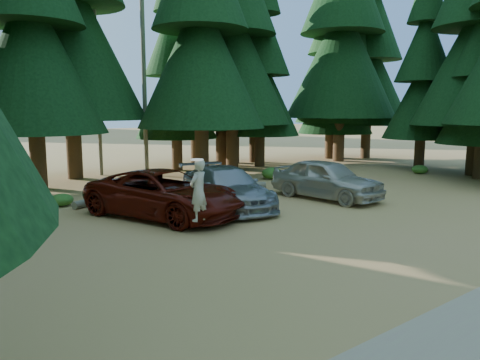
{
  "coord_description": "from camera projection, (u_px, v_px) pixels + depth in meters",
  "views": [
    {
      "loc": [
        -10.85,
        -8.89,
        3.55
      ],
      "look_at": [
        -1.43,
        3.22,
        1.25
      ],
      "focal_mm": 35.0,
      "sensor_mm": 36.0,
      "label": 1
    }
  ],
  "objects": [
    {
      "name": "shrub_edge_east",
      "position": [
        420.0,
        169.0,
        26.34
      ],
      "size": [
        0.88,
        0.88,
        0.49
      ],
      "primitive_type": "ellipsoid",
      "color": "#2D5D1C",
      "rests_on": "ground"
    },
    {
      "name": "shrub_center_right",
      "position": [
        209.0,
        185.0,
        20.65
      ],
      "size": [
        1.02,
        1.02,
        0.56
      ],
      "primitive_type": "ellipsoid",
      "color": "#2D5D1C",
      "rests_on": "ground"
    },
    {
      "name": "red_pickup",
      "position": [
        164.0,
        194.0,
        15.6
      ],
      "size": [
        4.3,
        6.2,
        1.57
      ],
      "primitive_type": "imported",
      "rotation": [
        0.0,
        0.0,
        0.33
      ],
      "color": "#541007",
      "rests_on": "ground"
    },
    {
      "name": "forest_belt_north",
      "position": [
        130.0,
        175.0,
        25.77
      ],
      "size": [
        36.0,
        7.0,
        22.0
      ],
      "primitive_type": null,
      "color": "black",
      "rests_on": "ground"
    },
    {
      "name": "shrub_far_left",
      "position": [
        62.0,
        200.0,
        17.45
      ],
      "size": [
        0.84,
        0.84,
        0.46
      ],
      "primitive_type": "ellipsoid",
      "color": "#2D5D1C",
      "rests_on": "ground"
    },
    {
      "name": "shrub_far_right",
      "position": [
        230.0,
        174.0,
        23.63
      ],
      "size": [
        1.32,
        1.32,
        0.73
      ],
      "primitive_type": "ellipsoid",
      "color": "#2D5D1C",
      "rests_on": "ground"
    },
    {
      "name": "silver_minivan_right",
      "position": [
        326.0,
        179.0,
        18.82
      ],
      "size": [
        2.33,
        4.87,
        1.61
      ],
      "primitive_type": "imported",
      "rotation": [
        0.0,
        0.0,
        0.09
      ],
      "color": "beige",
      "rests_on": "ground"
    },
    {
      "name": "frisbee_player",
      "position": [
        198.0,
        190.0,
        13.25
      ],
      "size": [
        0.75,
        0.62,
        1.77
      ],
      "rotation": [
        0.0,
        0.0,
        3.5
      ],
      "color": "beige",
      "rests_on": "ground"
    },
    {
      "name": "shrub_center_left",
      "position": [
        219.0,
        186.0,
        20.12
      ],
      "size": [
        1.12,
        1.12,
        0.61
      ],
      "primitive_type": "ellipsoid",
      "color": "#2D5D1C",
      "rests_on": "ground"
    },
    {
      "name": "log_left",
      "position": [
        115.0,
        197.0,
        18.54
      ],
      "size": [
        3.91,
        1.81,
        0.29
      ],
      "primitive_type": "cylinder",
      "rotation": [
        0.0,
        1.57,
        0.39
      ],
      "color": "gray",
      "rests_on": "ground"
    },
    {
      "name": "snag_front",
      "position": [
        144.0,
        64.0,
        24.98
      ],
      "size": [
        0.24,
        0.24,
        12.0
      ],
      "primitive_type": "cylinder",
      "color": "gray",
      "rests_on": "ground"
    },
    {
      "name": "log_right",
      "position": [
        311.0,
        174.0,
        24.75
      ],
      "size": [
        5.23,
        2.88,
        0.36
      ],
      "primitive_type": "cylinder",
      "rotation": [
        0.0,
        1.57,
        0.47
      ],
      "color": "gray",
      "rests_on": "ground"
    },
    {
      "name": "snag_back",
      "position": [
        98.0,
        83.0,
        25.08
      ],
      "size": [
        0.2,
        0.2,
        10.0
      ],
      "primitive_type": "cylinder",
      "color": "gray",
      "rests_on": "ground"
    },
    {
      "name": "log_mid",
      "position": [
        226.0,
        186.0,
        21.13
      ],
      "size": [
        3.38,
        1.96,
        0.3
      ],
      "primitive_type": "cylinder",
      "rotation": [
        0.0,
        1.57,
        -0.48
      ],
      "color": "gray",
      "rests_on": "ground"
    },
    {
      "name": "shrub_left",
      "position": [
        26.0,
        201.0,
        16.94
      ],
      "size": [
        0.99,
        0.99,
        0.54
      ],
      "primitive_type": "ellipsoid",
      "color": "#2D5D1C",
      "rests_on": "ground"
    },
    {
      "name": "forest_belt_east",
      "position": [
        466.0,
        173.0,
        26.58
      ],
      "size": [
        6.0,
        22.0,
        22.0
      ],
      "primitive_type": null,
      "color": "black",
      "rests_on": "ground"
    },
    {
      "name": "silver_minivan_center",
      "position": [
        226.0,
        188.0,
        17.07
      ],
      "size": [
        2.98,
        5.42,
        1.49
      ],
      "primitive_type": "imported",
      "rotation": [
        0.0,
        0.0,
        -0.18
      ],
      "color": "#95979C",
      "rests_on": "ground"
    },
    {
      "name": "ground",
      "position": [
        343.0,
        229.0,
        14.05
      ],
      "size": [
        160.0,
        160.0,
        0.0
      ],
      "primitive_type": "plane",
      "color": "#B08F4A",
      "rests_on": "ground"
    },
    {
      "name": "shrub_right",
      "position": [
        272.0,
        173.0,
        24.26
      ],
      "size": [
        1.1,
        1.1,
        0.61
      ],
      "primitive_type": "ellipsoid",
      "color": "#2D5D1C",
      "rests_on": "ground"
    }
  ]
}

